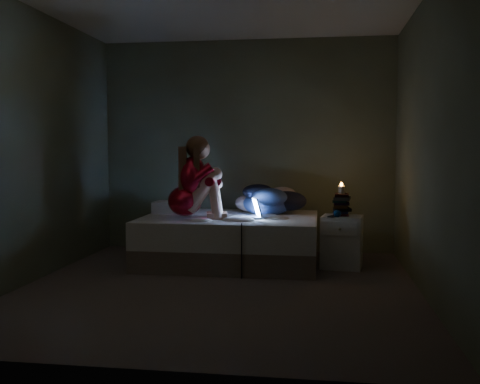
% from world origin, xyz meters
% --- Properties ---
extents(floor, '(3.60, 3.80, 0.02)m').
position_xyz_m(floor, '(0.00, 0.00, -0.01)').
color(floor, '#4F443F').
rests_on(floor, ground).
extents(wall_back, '(3.60, 0.02, 2.60)m').
position_xyz_m(wall_back, '(0.00, 1.91, 1.30)').
color(wall_back, '#474D38').
rests_on(wall_back, ground).
extents(wall_front, '(3.60, 0.02, 2.60)m').
position_xyz_m(wall_front, '(0.00, -1.91, 1.30)').
color(wall_front, '#474D38').
rests_on(wall_front, ground).
extents(wall_left, '(0.02, 3.80, 2.60)m').
position_xyz_m(wall_left, '(-1.81, 0.00, 1.30)').
color(wall_left, '#474D38').
rests_on(wall_left, ground).
extents(wall_right, '(0.02, 3.80, 2.60)m').
position_xyz_m(wall_right, '(1.81, 0.00, 1.30)').
color(wall_right, '#474D38').
rests_on(wall_right, ground).
extents(bed, '(1.90, 1.43, 0.52)m').
position_xyz_m(bed, '(-0.07, 1.10, 0.26)').
color(bed, '#B5B3AD').
rests_on(bed, ground).
extents(pillow, '(0.45, 0.32, 0.13)m').
position_xyz_m(pillow, '(-0.78, 1.33, 0.59)').
color(pillow, silver).
rests_on(pillow, bed).
extents(woman, '(0.62, 0.47, 0.89)m').
position_xyz_m(woman, '(-0.52, 0.82, 0.97)').
color(woman, maroon).
rests_on(woman, bed).
extents(laptop, '(0.39, 0.33, 0.24)m').
position_xyz_m(laptop, '(0.11, 0.91, 0.64)').
color(laptop, black).
rests_on(laptop, bed).
extents(clothes_pile, '(0.63, 0.53, 0.35)m').
position_xyz_m(clothes_pile, '(0.31, 1.39, 0.70)').
color(clothes_pile, navy).
rests_on(clothes_pile, bed).
extents(nightstand, '(0.47, 0.43, 0.55)m').
position_xyz_m(nightstand, '(1.14, 1.03, 0.28)').
color(nightstand, silver).
rests_on(nightstand, ground).
extents(book_stack, '(0.19, 0.25, 0.23)m').
position_xyz_m(book_stack, '(1.13, 1.08, 0.67)').
color(book_stack, black).
rests_on(book_stack, nightstand).
extents(candle, '(0.07, 0.07, 0.08)m').
position_xyz_m(candle, '(1.13, 1.08, 0.82)').
color(candle, beige).
rests_on(candle, book_stack).
extents(phone, '(0.10, 0.15, 0.01)m').
position_xyz_m(phone, '(1.06, 0.92, 0.56)').
color(phone, black).
rests_on(phone, nightstand).
extents(blue_orb, '(0.08, 0.08, 0.08)m').
position_xyz_m(blue_orb, '(1.11, 0.90, 0.59)').
color(blue_orb, '#062854').
rests_on(blue_orb, nightstand).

